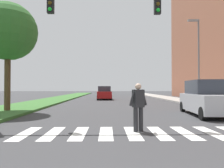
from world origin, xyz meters
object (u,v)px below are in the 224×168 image
traffic_light_gantry (49,22)px  street_lamp_right (198,53)px  pedestrian_performer (138,105)px  tree_mid (8,32)px  suv_crossing (207,99)px  sedan_midblock (104,93)px

traffic_light_gantry → street_lamp_right: size_ratio=1.12×
pedestrian_performer → tree_mid: bearing=141.6°
suv_crossing → traffic_light_gantry: bearing=-161.2°
suv_crossing → pedestrian_performer: bearing=-136.2°
street_lamp_right → pedestrian_performer: 13.63m
traffic_light_gantry → sedan_midblock: bearing=83.8°
traffic_light_gantry → suv_crossing: traffic_light_gantry is taller
traffic_light_gantry → street_lamp_right: (10.50, 9.59, 0.25)m
tree_mid → pedestrian_performer: 10.17m
traffic_light_gantry → sedan_midblock: size_ratio=1.88×
traffic_light_gantry → street_lamp_right: 14.22m
sedan_midblock → traffic_light_gantry: bearing=-96.2°
traffic_light_gantry → suv_crossing: bearing=18.8°
tree_mid → traffic_light_gantry: 5.68m
tree_mid → street_lamp_right: bearing=20.6°
traffic_light_gantry → tree_mid: bearing=131.4°
street_lamp_right → pedestrian_performer: bearing=-121.9°
traffic_light_gantry → suv_crossing: 9.13m
traffic_light_gantry → suv_crossing: size_ratio=1.76×
street_lamp_right → sedan_midblock: bearing=132.5°
tree_mid → suv_crossing: 12.53m
traffic_light_gantry → pedestrian_performer: bearing=-23.5°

